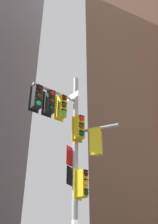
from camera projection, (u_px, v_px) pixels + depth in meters
The scene contains 2 objects.
building_mid_block at pixel (140, 92), 37.51m from camera, with size 13.25×13.25×44.95m, color brown.
signal_pole_assembly at pixel (70, 141), 9.90m from camera, with size 3.32×2.22×8.74m.
Camera 1 is at (2.78, -9.18, 1.58)m, focal length 39.69 mm.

